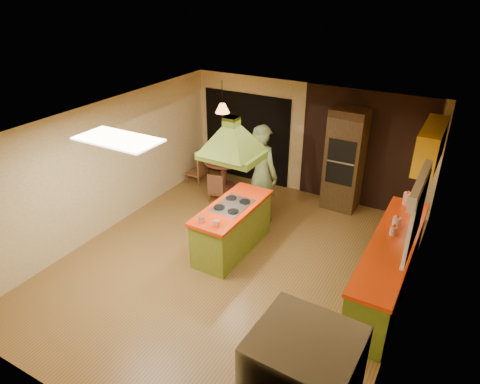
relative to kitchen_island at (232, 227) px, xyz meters
The scene contains 20 objects.
ground 0.66m from the kitchen_island, 59.48° to the right, with size 6.50×6.50×0.00m, color olive.
room_walls 0.93m from the kitchen_island, 59.48° to the right, with size 5.50×6.50×6.50m.
ceiling_plane 2.10m from the kitchen_island, 59.48° to the right, with size 6.50×6.50×0.00m, color silver.
brick_panel 3.29m from the kitchen_island, 62.11° to the left, with size 2.64×0.03×2.50m, color #381E14.
nook_opening 3.14m from the kitchen_island, 114.05° to the left, with size 2.20×0.03×2.10m, color black.
right_counter 2.70m from the kitchen_island, ahead, with size 0.62×3.05×0.92m.
upper_cabinets 3.65m from the kitchen_island, 32.47° to the left, with size 0.34×1.40×0.70m, color yellow.
window_right 3.22m from the kitchen_island, ahead, with size 0.12×1.35×1.06m.
fluor_panel 2.73m from the kitchen_island, 118.04° to the right, with size 1.20×0.60×0.03m, color white.
kitchen_island is the anchor object (origin of this frame).
range_hood 1.80m from the kitchen_island, ahead, with size 1.00×0.74×0.79m.
man 1.36m from the kitchen_island, 92.29° to the left, with size 0.73×0.48×2.01m, color #4E5A2F.
wall_oven 2.88m from the kitchen_island, 64.51° to the left, with size 0.73×0.62×2.17m.
dining_table 2.60m from the kitchen_island, 124.80° to the left, with size 0.91×0.91×0.68m.
chair_left 2.98m from the kitchen_island, 137.04° to the left, with size 0.42×0.42×0.77m, color brown, non-canonical shape.
chair_near 1.93m from the kitchen_island, 129.74° to the left, with size 0.37×0.37×0.68m, color brown, non-canonical shape.
pendant_lamp 2.97m from the kitchen_island, 124.80° to the left, with size 0.31×0.31×0.20m, color #FF9E3F.
canister_large 3.10m from the kitchen_island, 29.71° to the left, with size 0.15×0.15×0.21m, color #FBE6CA.
canister_medium 2.77m from the kitchen_island, 13.14° to the left, with size 0.13×0.13×0.19m, color #F9E5C8.
canister_small 2.72m from the kitchen_island, ahead, with size 0.11×0.11×0.14m, color beige.
Camera 1 is at (3.08, -5.21, 4.51)m, focal length 32.00 mm.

